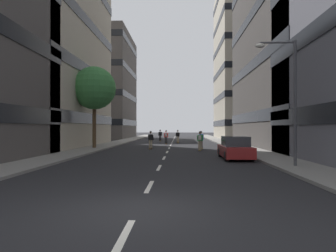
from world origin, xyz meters
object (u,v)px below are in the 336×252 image
at_px(parked_car_near, 235,149).
at_px(skater_4, 160,135).
at_px(skater_1, 200,140).
at_px(street_tree_near, 94,88).
at_px(skater_0, 201,139).
at_px(streetlamp_right, 288,89).
at_px(skater_5, 151,139).
at_px(skater_2, 178,136).
at_px(skater_3, 166,136).

bearing_deg(parked_car_near, skater_4, 104.76).
distance_m(parked_car_near, skater_1, 7.37).
distance_m(street_tree_near, skater_0, 11.69).
distance_m(parked_car_near, streetlamp_right, 6.00).
bearing_deg(skater_5, parked_car_near, -53.53).
distance_m(street_tree_near, streetlamp_right, 19.45).
xyz_separation_m(street_tree_near, skater_1, (10.26, -1.68, -4.97)).
bearing_deg(streetlamp_right, skater_2, 103.04).
distance_m(skater_0, skater_3, 8.77).
distance_m(parked_car_near, skater_3, 18.25).
xyz_separation_m(skater_4, skater_5, (0.15, -16.64, -0.03)).
height_order(street_tree_near, skater_3, street_tree_near).
bearing_deg(parked_car_near, skater_0, 99.45).
height_order(skater_0, skater_1, same).
relative_size(skater_1, skater_3, 1.00).
xyz_separation_m(streetlamp_right, skater_4, (-8.62, 30.07, -3.12)).
bearing_deg(skater_4, skater_0, -72.18).
bearing_deg(streetlamp_right, skater_4, 105.99).
bearing_deg(skater_5, skater_1, -20.68).
relative_size(skater_0, skater_1, 1.00).
bearing_deg(parked_car_near, skater_1, 104.77).
bearing_deg(skater_4, streetlamp_right, -74.01).
bearing_deg(skater_2, skater_5, -102.14).
xyz_separation_m(parked_car_near, street_tree_near, (-12.14, 8.81, 5.28)).
height_order(skater_1, skater_2, same).
relative_size(skater_0, skater_2, 1.00).
distance_m(skater_1, skater_4, 19.04).
xyz_separation_m(street_tree_near, skater_0, (10.55, 0.74, -4.97)).
bearing_deg(street_tree_near, skater_5, 0.90).
distance_m(skater_1, skater_3, 10.90).
relative_size(street_tree_near, streetlamp_right, 1.23).
height_order(skater_3, skater_5, same).
bearing_deg(parked_car_near, skater_3, 107.38).
xyz_separation_m(parked_car_near, skater_0, (-1.59, 9.55, 0.32)).
relative_size(street_tree_near, skater_4, 4.49).
distance_m(streetlamp_right, skater_4, 31.43).
xyz_separation_m(skater_1, skater_5, (-4.70, 1.77, -0.03)).
distance_m(skater_1, skater_2, 13.92).
relative_size(skater_2, skater_4, 1.00).
relative_size(parked_car_near, skater_5, 2.47).
xyz_separation_m(skater_1, skater_2, (-2.12, 13.75, -0.03)).
xyz_separation_m(streetlamp_right, skater_0, (-3.48, 14.08, -3.12)).
bearing_deg(skater_4, skater_5, -89.47).
height_order(parked_car_near, skater_2, skater_2).
bearing_deg(skater_5, skater_4, 90.53).
height_order(skater_1, skater_3, same).
xyz_separation_m(street_tree_near, skater_5, (5.57, 0.09, -5.00)).
xyz_separation_m(skater_1, skater_3, (-3.57, 10.29, 0.00)).
relative_size(parked_car_near, streetlamp_right, 0.68).
height_order(skater_1, skater_4, same).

